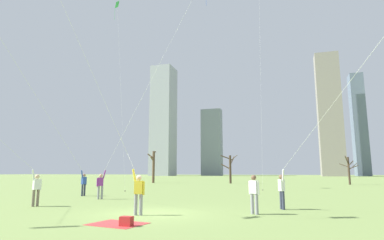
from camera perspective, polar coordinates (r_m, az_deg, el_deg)
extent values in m
plane|color=#7A934C|center=(14.03, -7.49, -16.43)|extent=(400.00, 400.00, 0.00)
cylinder|color=gray|center=(13.52, -9.21, -14.85)|extent=(0.14, 0.14, 0.85)
cylinder|color=gray|center=(13.59, -10.13, -14.80)|extent=(0.14, 0.14, 0.85)
cube|color=yellow|center=(13.51, -9.59, -11.89)|extent=(0.37, 0.25, 0.54)
sphere|color=beige|center=(13.49, -9.55, -10.24)|extent=(0.22, 0.22, 0.22)
cylinder|color=yellow|center=(13.45, -8.72, -12.06)|extent=(0.09, 0.09, 0.55)
cylinder|color=yellow|center=(13.56, -10.39, -9.86)|extent=(0.21, 0.12, 0.56)
cylinder|color=silver|center=(14.54, -18.86, 11.08)|extent=(3.95, 2.21, 9.71)
cylinder|color=#33384C|center=(16.06, 15.81, -13.74)|extent=(0.14, 0.14, 0.85)
cylinder|color=#33384C|center=(15.86, 16.15, -13.78)|extent=(0.14, 0.14, 0.85)
cube|color=white|center=(15.92, 15.87, -11.27)|extent=(0.33, 0.39, 0.54)
sphere|color=brown|center=(15.91, 15.80, -9.87)|extent=(0.22, 0.22, 0.22)
cylinder|color=white|center=(16.11, 15.55, -11.37)|extent=(0.09, 0.09, 0.55)
cylinder|color=white|center=(15.72, 16.12, -9.56)|extent=(0.17, 0.22, 0.56)
cylinder|color=silver|center=(13.80, 28.20, 8.45)|extent=(6.22, 5.60, 7.72)
cylinder|color=#726656|center=(18.61, -26.09, -12.51)|extent=(0.14, 0.14, 0.85)
cylinder|color=#726656|center=(18.51, -26.71, -12.48)|extent=(0.14, 0.14, 0.85)
cube|color=white|center=(18.52, -26.24, -10.36)|extent=(0.31, 0.39, 0.54)
sphere|color=beige|center=(18.51, -26.15, -9.15)|extent=(0.22, 0.22, 0.22)
cylinder|color=white|center=(18.61, -25.66, -10.49)|extent=(0.09, 0.09, 0.55)
cylinder|color=white|center=(18.42, -26.73, -8.86)|extent=(0.16, 0.22, 0.56)
cylinder|color=gray|center=(21.88, -16.54, -12.45)|extent=(0.14, 0.14, 0.85)
cylinder|color=gray|center=(21.89, -15.95, -12.48)|extent=(0.14, 0.14, 0.85)
cube|color=purple|center=(21.86, -16.16, -10.65)|extent=(0.39, 0.36, 0.54)
sphere|color=tan|center=(21.85, -16.12, -9.63)|extent=(0.22, 0.22, 0.22)
cylinder|color=purple|center=(21.85, -16.73, -10.71)|extent=(0.09, 0.09, 0.55)
cylinder|color=purple|center=(21.86, -15.55, -9.43)|extent=(0.22, 0.19, 0.56)
cylinder|color=silver|center=(22.36, -6.18, 9.52)|extent=(6.56, 1.90, 14.24)
cylinder|color=#33384C|center=(25.27, -18.84, -11.88)|extent=(0.14, 0.14, 0.85)
cylinder|color=#33384C|center=(25.12, -19.21, -11.88)|extent=(0.14, 0.14, 0.85)
cube|color=#2D4CA5|center=(25.17, -18.94, -10.30)|extent=(0.27, 0.37, 0.54)
sphere|color=#9E7051|center=(25.16, -18.89, -9.41)|extent=(0.22, 0.22, 0.22)
cylinder|color=#2D4CA5|center=(25.31, -18.59, -10.38)|extent=(0.09, 0.09, 0.55)
cylinder|color=#2D4CA5|center=(25.02, -19.24, -9.21)|extent=(0.13, 0.22, 0.56)
cylinder|color=silver|center=(21.33, -28.07, 6.95)|extent=(0.20, 11.87, 10.99)
cylinder|color=gray|center=(13.98, 10.82, -14.62)|extent=(0.14, 0.14, 0.85)
cylinder|color=gray|center=(13.86, 11.60, -14.65)|extent=(0.14, 0.14, 0.85)
cube|color=white|center=(13.87, 11.12, -11.78)|extent=(0.39, 0.33, 0.54)
sphere|color=brown|center=(13.86, 11.06, -10.17)|extent=(0.22, 0.22, 0.22)
cylinder|color=white|center=(13.99, 10.39, -11.91)|extent=(0.09, 0.09, 0.55)
cylinder|color=white|center=(13.75, 11.86, -11.91)|extent=(0.09, 0.09, 0.55)
cube|color=green|center=(40.89, -13.36, 19.64)|extent=(0.44, 1.11, 1.08)
cylinder|color=black|center=(40.89, -13.36, 19.64)|extent=(0.31, 0.30, 0.67)
cylinder|color=green|center=(40.28, -13.78, 18.20)|extent=(0.02, 0.02, 1.62)
cylinder|color=silver|center=(34.15, -12.78, 6.11)|extent=(4.22, 4.26, 21.37)
cylinder|color=#3F3833|center=(30.10, -12.01, -12.42)|extent=(0.10, 0.10, 0.08)
cylinder|color=silver|center=(38.18, 12.22, 11.19)|extent=(0.12, 7.98, 29.96)
cylinder|color=#3F3833|center=(31.87, 12.64, -12.22)|extent=(0.10, 0.10, 0.08)
cube|color=#CC3838|center=(11.54, -13.32, -17.80)|extent=(2.01, 1.69, 0.01)
cube|color=#B22626|center=(11.01, -11.76, -17.45)|extent=(0.40, 0.28, 0.30)
cylinder|color=#423326|center=(50.43, 6.92, -8.83)|extent=(0.35, 0.35, 4.34)
cylinder|color=#423326|center=(51.18, 7.25, -7.33)|extent=(0.55, 1.68, 1.45)
cylinder|color=#423326|center=(50.45, 6.02, -6.69)|extent=(1.56, 0.50, 0.70)
cylinder|color=#423326|center=(50.61, 6.11, -8.36)|extent=(1.54, 0.28, 0.92)
cylinder|color=#423326|center=(50.33, 7.52, -6.83)|extent=(1.22, 0.21, 1.02)
cylinder|color=#423326|center=(50.17, 26.47, -8.20)|extent=(0.28, 0.28, 3.86)
cylinder|color=#423326|center=(49.66, 26.16, -6.51)|extent=(0.65, 1.16, 1.16)
cylinder|color=#423326|center=(49.85, 26.74, -7.02)|extent=(0.65, 0.88, 0.79)
cylinder|color=#423326|center=(50.34, 25.74, -7.39)|extent=(1.18, 0.60, 0.58)
cylinder|color=#423326|center=(50.33, 27.13, -7.58)|extent=(1.31, 0.21, 0.55)
cylinder|color=#423326|center=(50.01, 27.06, -7.50)|extent=(1.14, 0.61, 1.05)
cylinder|color=brown|center=(52.89, -6.97, -8.40)|extent=(0.42, 0.42, 5.17)
cylinder|color=brown|center=(53.67, -6.75, -5.90)|extent=(0.45, 1.48, 0.73)
cylinder|color=brown|center=(52.32, -7.23, -6.97)|extent=(0.21, 1.44, 0.93)
cylinder|color=brown|center=(52.76, -7.47, -6.48)|extent=(0.96, 0.96, 0.84)
cube|color=gray|center=(161.13, 3.58, -4.01)|extent=(10.26, 5.27, 33.57)
cube|color=gray|center=(147.52, 23.59, 1.08)|extent=(9.64, 7.06, 53.03)
cube|color=#9EA3AD|center=(157.01, -5.18, -0.09)|extent=(10.24, 11.55, 54.01)
cube|color=slate|center=(161.88, 27.92, -0.67)|extent=(5.65, 7.52, 46.41)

